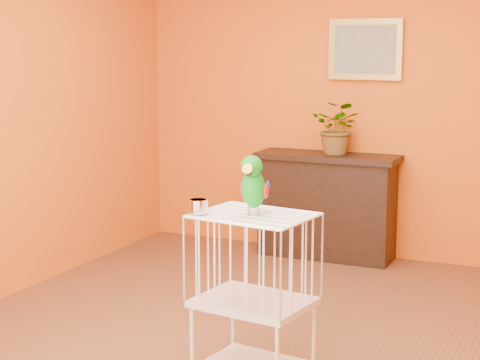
% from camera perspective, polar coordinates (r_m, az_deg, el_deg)
% --- Properties ---
extents(ground, '(4.50, 4.50, 0.00)m').
position_cam_1_polar(ground, '(5.02, 1.31, -11.40)').
color(ground, brown).
rests_on(ground, ground).
extents(room_shell, '(4.50, 4.50, 4.50)m').
position_cam_1_polar(room_shell, '(4.68, 1.39, 6.98)').
color(room_shell, '#CC5813').
rests_on(room_shell, ground).
extents(console_cabinet, '(1.19, 0.43, 0.89)m').
position_cam_1_polar(console_cabinet, '(6.81, 6.16, -1.83)').
color(console_cabinet, black).
rests_on(console_cabinet, ground).
extents(potted_plant, '(0.44, 0.48, 0.35)m').
position_cam_1_polar(potted_plant, '(6.65, 6.85, 3.24)').
color(potted_plant, '#26722D').
rests_on(potted_plant, console_cabinet).
extents(framed_picture, '(0.62, 0.04, 0.50)m').
position_cam_1_polar(framed_picture, '(6.77, 8.89, 9.17)').
color(framed_picture, gold).
rests_on(framed_picture, room_shell).
extents(birdcage, '(0.65, 0.53, 0.91)m').
position_cam_1_polar(birdcage, '(4.36, 0.96, -8.11)').
color(birdcage, white).
rests_on(birdcage, ground).
extents(feed_cup, '(0.10, 0.10, 0.07)m').
position_cam_1_polar(feed_cup, '(4.26, -2.99, -1.87)').
color(feed_cup, silver).
rests_on(feed_cup, birdcage).
extents(parrot, '(0.16, 0.29, 0.33)m').
position_cam_1_polar(parrot, '(4.19, 0.96, -0.33)').
color(parrot, '#59544C').
rests_on(parrot, birdcage).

